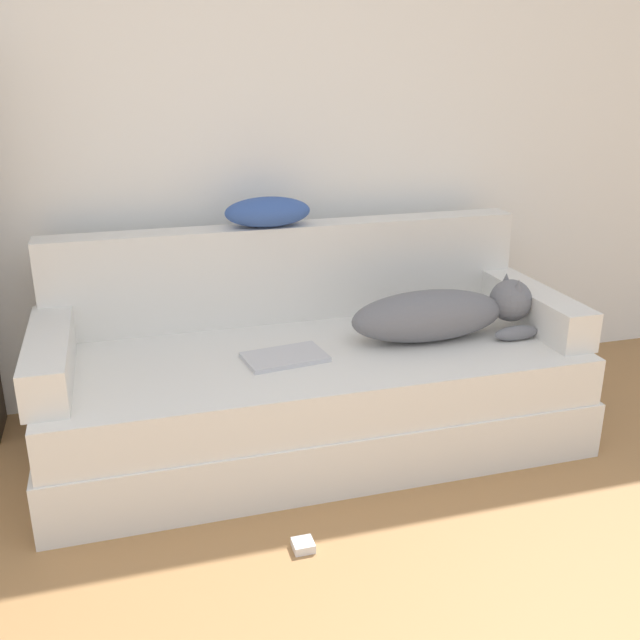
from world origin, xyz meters
The scene contains 9 objects.
wall_back centered at (0.00, 2.59, 1.35)m, with size 7.97×0.06×2.70m.
couch centered at (0.22, 1.96, 0.21)m, with size 2.12×0.91×0.42m.
couch_backrest centered at (0.22, 2.35, 0.63)m, with size 2.08×0.15×0.42m.
couch_arm_left centered at (-0.76, 1.96, 0.50)m, with size 0.15×0.72×0.16m.
couch_arm_right centered at (1.20, 1.96, 0.50)m, with size 0.15×0.72×0.16m.
dog centered at (0.76, 1.91, 0.53)m, with size 0.79×0.26×0.24m.
laptop centered at (0.08, 1.88, 0.43)m, with size 0.33×0.23×0.02m.
throw_pillow centered at (0.13, 2.33, 0.90)m, with size 0.36×0.21×0.12m.
power_adapter centered at (-0.01, 1.29, 0.01)m, with size 0.07×0.07×0.03m.
Camera 1 is at (-0.49, -0.57, 1.49)m, focal length 40.00 mm.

